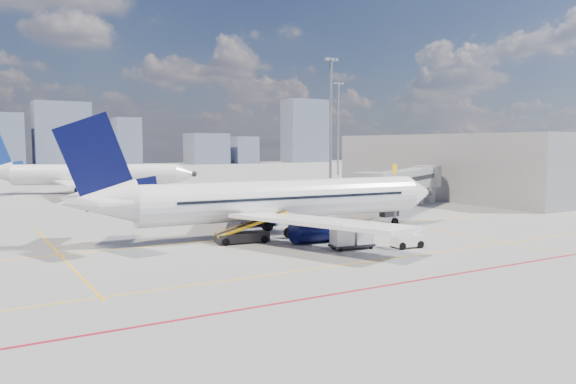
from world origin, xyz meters
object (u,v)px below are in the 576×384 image
Objects in this scene: second_aircraft at (87,175)px; ramp_worker at (400,237)px; cargo_dolly at (352,236)px; main_aircraft at (271,201)px; baggage_tug at (405,238)px; belt_loader at (244,235)px.

second_aircraft is 18.47× the size of ramp_worker.
main_aircraft is at bearing 112.54° from cargo_dolly.
main_aircraft is 14.74× the size of baggage_tug.
ramp_worker is (3.64, -1.66, -0.13)m from cargo_dolly.
main_aircraft reaches higher than baggage_tug.
second_aircraft is at bearing 99.80° from main_aircraft.
baggage_tug is at bearing -75.97° from ramp_worker.
cargo_dolly reaches higher than baggage_tug.
ramp_worker is (11.77, -65.84, -2.29)m from second_aircraft.
ramp_worker is at bearing -15.04° from cargo_dolly.
main_aircraft is at bearing 38.47° from belt_loader.
ramp_worker is (-0.42, 0.22, 0.13)m from baggage_tug.
belt_loader is at bearing -63.59° from second_aircraft.
main_aircraft is 20.27× the size of ramp_worker.
cargo_dolly is at bearing 107.75° from ramp_worker.
belt_loader reaches higher than ramp_worker.
baggage_tug is 4.48m from cargo_dolly.
main_aircraft is 9.96m from cargo_dolly.
cargo_dolly is 0.57× the size of belt_loader.
main_aircraft is at bearing 69.93° from ramp_worker.
second_aircraft is at bearing 106.71° from cargo_dolly.
cargo_dolly is at bearing -58.27° from second_aircraft.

